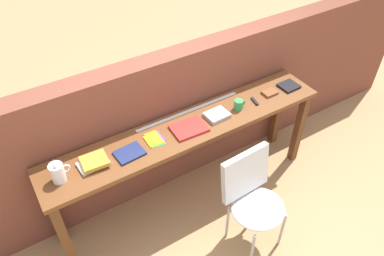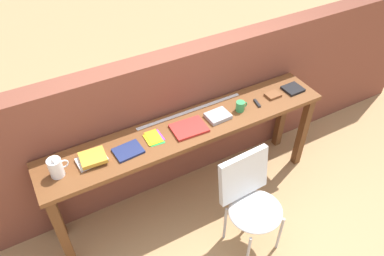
% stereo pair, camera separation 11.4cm
% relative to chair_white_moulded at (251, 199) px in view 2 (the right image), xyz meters
% --- Properties ---
extents(ground_plane, '(40.00, 40.00, 0.00)m').
position_rel_chair_white_moulded_xyz_m(ground_plane, '(-0.20, 0.35, -0.53)').
color(ground_plane, tan).
extents(brick_wall_back, '(6.00, 0.20, 1.38)m').
position_rel_chair_white_moulded_xyz_m(brick_wall_back, '(-0.20, 0.99, 0.16)').
color(brick_wall_back, brown).
rests_on(brick_wall_back, ground).
extents(sideboard, '(2.50, 0.44, 0.88)m').
position_rel_chair_white_moulded_xyz_m(sideboard, '(-0.20, 0.65, 0.21)').
color(sideboard, brown).
rests_on(sideboard, ground).
extents(chair_white_moulded, '(0.46, 0.47, 0.89)m').
position_rel_chair_white_moulded_xyz_m(chair_white_moulded, '(0.00, 0.00, 0.00)').
color(chair_white_moulded, silver).
rests_on(chair_white_moulded, ground).
extents(pitcher_white, '(0.14, 0.10, 0.18)m').
position_rel_chair_white_moulded_xyz_m(pitcher_white, '(-1.27, 0.64, 0.43)').
color(pitcher_white, white).
rests_on(pitcher_white, sideboard).
extents(book_stack_leftmost, '(0.22, 0.18, 0.05)m').
position_rel_chair_white_moulded_xyz_m(book_stack_leftmost, '(-1.01, 0.65, 0.38)').
color(book_stack_leftmost, white).
rests_on(book_stack_leftmost, sideboard).
extents(magazine_cycling, '(0.22, 0.18, 0.02)m').
position_rel_chair_white_moulded_xyz_m(magazine_cycling, '(-0.75, 0.62, 0.36)').
color(magazine_cycling, navy).
rests_on(magazine_cycling, sideboard).
extents(pamphlet_pile_colourful, '(0.14, 0.18, 0.01)m').
position_rel_chair_white_moulded_xyz_m(pamphlet_pile_colourful, '(-0.51, 0.66, 0.36)').
color(pamphlet_pile_colourful, green).
rests_on(pamphlet_pile_colourful, sideboard).
extents(book_open_centre, '(0.29, 0.22, 0.02)m').
position_rel_chair_white_moulded_xyz_m(book_open_centre, '(-0.22, 0.62, 0.36)').
color(book_open_centre, red).
rests_on(book_open_centre, sideboard).
extents(book_grey_hardcover, '(0.20, 0.16, 0.03)m').
position_rel_chair_white_moulded_xyz_m(book_grey_hardcover, '(0.06, 0.63, 0.37)').
color(book_grey_hardcover, '#9E9EA3').
rests_on(book_grey_hardcover, sideboard).
extents(mug, '(0.11, 0.08, 0.09)m').
position_rel_chair_white_moulded_xyz_m(mug, '(0.28, 0.62, 0.40)').
color(mug, '#338C4C').
rests_on(mug, sideboard).
extents(multitool_folded, '(0.04, 0.11, 0.02)m').
position_rel_chair_white_moulded_xyz_m(multitool_folded, '(0.46, 0.62, 0.36)').
color(multitool_folded, black).
rests_on(multitool_folded, sideboard).
extents(leather_journal_brown, '(0.13, 0.10, 0.02)m').
position_rel_chair_white_moulded_xyz_m(leather_journal_brown, '(0.66, 0.64, 0.37)').
color(leather_journal_brown, brown).
rests_on(leather_journal_brown, sideboard).
extents(book_repair_rightmost, '(0.17, 0.16, 0.02)m').
position_rel_chair_white_moulded_xyz_m(book_repair_rightmost, '(0.88, 0.63, 0.36)').
color(book_repair_rightmost, black).
rests_on(book_repair_rightmost, sideboard).
extents(ruler_metal_back_edge, '(1.00, 0.03, 0.00)m').
position_rel_chair_white_moulded_xyz_m(ruler_metal_back_edge, '(-0.10, 0.82, 0.35)').
color(ruler_metal_back_edge, silver).
rests_on(ruler_metal_back_edge, sideboard).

